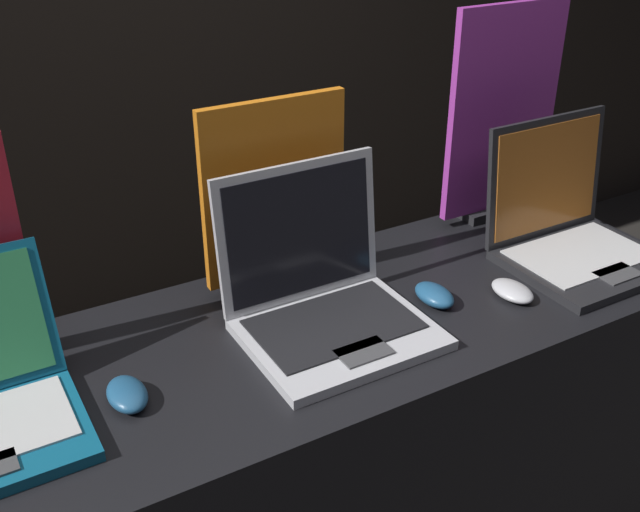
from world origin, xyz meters
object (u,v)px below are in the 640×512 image
(mouse_middle, at_px, (434,295))
(promo_stand_back, at_px, (502,119))
(laptop_middle, at_px, (321,294))
(mouse_back, at_px, (512,291))
(laptop_back, at_px, (570,228))
(promo_stand_middle, at_px, (273,200))
(mouse_front, at_px, (127,394))

(mouse_middle, xyz_separation_m, promo_stand_back, (0.39, 0.27, 0.23))
(promo_stand_back, bearing_deg, laptop_middle, -160.58)
(laptop_middle, xyz_separation_m, promo_stand_back, (0.63, 0.22, 0.18))
(mouse_back, bearing_deg, laptop_back, 17.91)
(promo_stand_middle, distance_m, mouse_back, 0.53)
(mouse_front, distance_m, laptop_back, 1.02)
(mouse_middle, height_order, mouse_back, mouse_middle)
(promo_stand_middle, xyz_separation_m, laptop_back, (0.63, -0.23, -0.12))
(laptop_middle, relative_size, mouse_back, 3.37)
(promo_stand_middle, bearing_deg, mouse_front, -148.97)
(mouse_middle, bearing_deg, promo_stand_back, 34.54)
(laptop_back, height_order, mouse_back, laptop_back)
(laptop_middle, height_order, laptop_back, same)
(mouse_front, xyz_separation_m, promo_stand_middle, (0.40, 0.24, 0.17))
(mouse_middle, height_order, promo_stand_back, promo_stand_back)
(laptop_middle, bearing_deg, mouse_front, -173.87)
(mouse_middle, distance_m, mouse_back, 0.17)
(laptop_back, height_order, promo_stand_back, promo_stand_back)
(laptop_back, xyz_separation_m, promo_stand_back, (0.00, 0.25, 0.18))
(mouse_back, bearing_deg, mouse_front, 175.27)
(laptop_middle, xyz_separation_m, mouse_middle, (0.24, -0.05, -0.05))
(promo_stand_middle, height_order, laptop_back, promo_stand_middle)
(laptop_middle, relative_size, promo_stand_middle, 0.86)
(laptop_back, relative_size, promo_stand_back, 0.65)
(mouse_back, bearing_deg, promo_stand_back, 54.63)
(mouse_middle, bearing_deg, mouse_back, -22.32)
(mouse_middle, xyz_separation_m, promo_stand_middle, (-0.24, 0.24, 0.17))
(mouse_front, relative_size, promo_stand_back, 0.20)
(mouse_front, distance_m, laptop_middle, 0.40)
(mouse_back, distance_m, promo_stand_back, 0.47)
(mouse_middle, distance_m, promo_stand_back, 0.52)
(promo_stand_middle, xyz_separation_m, mouse_back, (0.39, -0.30, -0.17))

